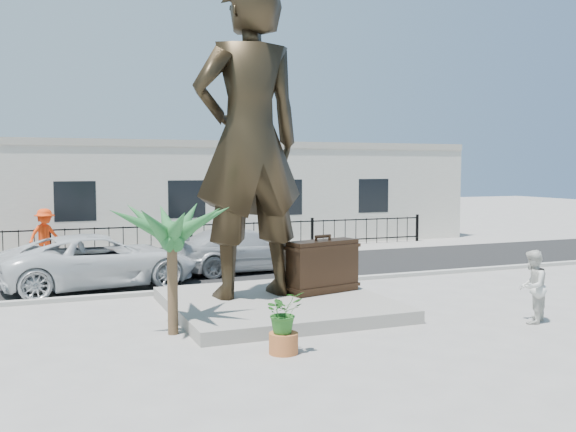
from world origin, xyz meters
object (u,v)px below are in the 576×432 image
Objects in this scene: statue at (249,140)px; car_white at (99,261)px; suitcase at (323,266)px; tourist at (532,287)px.

statue is 6.32m from car_white.
suitcase is 1.15× the size of tourist.
suitcase is 0.34× the size of car_white.
car_white is at bearing 125.66° from suitcase.
suitcase is at bearing -79.21° from tourist.
statue is at bearing -151.20° from car_white.
tourist is at bearing 140.26° from statue.
statue is 7.54m from tourist.
statue is at bearing -68.86° from tourist.
tourist is (3.56, -3.66, -0.14)m from suitcase.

